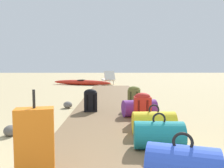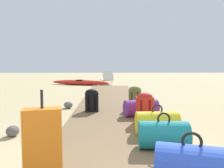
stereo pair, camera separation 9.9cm
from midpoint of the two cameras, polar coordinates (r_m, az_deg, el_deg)
The scene contains 13 objects.
ground_plane at distance 5.30m, azimuth -0.14°, elevation -7.33°, with size 60.00×60.00×0.00m, color tan.
boardwalk at distance 6.32m, azimuth -0.33°, elevation -5.00°, with size 1.80×10.46×0.08m, color brown.
duffel_bag_teal at distance 2.88m, azimuth 12.06°, elevation -12.61°, with size 0.62×0.37×0.45m.
duffel_bag_yellow at distance 3.45m, azimuth 10.64°, elevation -9.70°, with size 0.64×0.35×0.45m.
backpack_black at distance 5.03m, azimuth -5.80°, elevation -4.02°, with size 0.31×0.24×0.51m.
suitcase_orange at distance 2.12m, azimuth -18.58°, elevation -14.65°, with size 0.35×0.23×0.82m.
backpack_olive at distance 5.24m, azimuth 5.37°, elevation -3.39°, with size 0.32×0.28×0.55m.
duffel_bag_purple at distance 4.60m, azimuth 6.82°, elevation -6.07°, with size 0.74×0.48×0.45m.
backpack_red at distance 4.06m, azimuth 7.65°, elevation -5.83°, with size 0.31×0.24×0.54m.
lounge_chair at distance 13.30m, azimuth -1.62°, elevation 1.34°, with size 0.88×1.61×0.81m.
kayak at distance 12.92m, azimuth -8.44°, elevation 0.40°, with size 3.54×1.63×0.30m.
rock_left_mid at distance 5.94m, azimuth -11.62°, elevation -5.26°, with size 0.22×0.26×0.17m, color slate.
rock_left_near at distance 3.91m, azimuth -24.75°, elevation -10.86°, with size 0.24×0.20×0.17m, color #5B5651.
Camera 2 is at (-0.15, -1.00, 1.10)m, focal length 35.71 mm.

